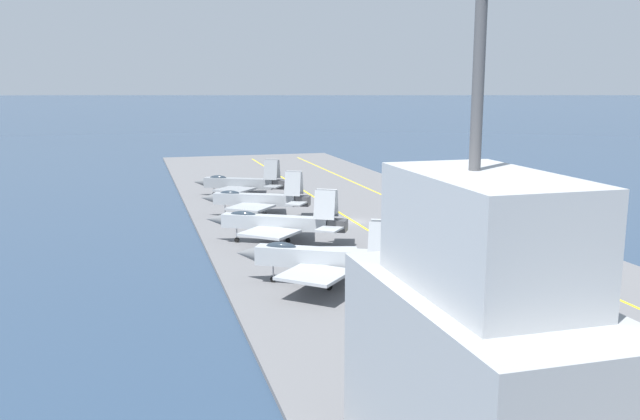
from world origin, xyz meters
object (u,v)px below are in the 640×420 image
at_px(parked_jet_third, 258,199).
at_px(crew_blue_vest, 590,295).
at_px(parked_jet_fourth, 241,183).
at_px(parked_jet_nearest, 323,258).
at_px(crew_green_vest, 388,244).
at_px(island_tower, 479,371).
at_px(crew_brown_vest, 385,193).
at_px(parked_jet_second, 279,222).

xyz_separation_m(parked_jet_third, crew_blue_vest, (-44.91, -20.32, -1.71)).
bearing_deg(parked_jet_third, crew_blue_vest, -155.66).
bearing_deg(crew_blue_vest, parked_jet_fourth, 17.34).
xyz_separation_m(parked_jet_nearest, parked_jet_third, (33.38, -0.02, -0.03)).
xyz_separation_m(crew_green_vest, crew_blue_vest, (-21.67, -9.89, -0.04)).
relative_size(parked_jet_nearest, island_tower, 0.70).
xyz_separation_m(parked_jet_third, crew_brown_vest, (9.97, -22.80, -1.63)).
bearing_deg(parked_jet_second, parked_jet_fourth, -1.92).
bearing_deg(crew_blue_vest, island_tower, 134.31).
xyz_separation_m(crew_blue_vest, crew_brown_vest, (54.88, -2.48, 0.08)).
distance_m(parked_jet_second, island_tower, 51.24).
relative_size(parked_jet_fourth, crew_green_vest, 9.03).
xyz_separation_m(parked_jet_third, parked_jet_fourth, (18.21, -0.61, -0.34)).
height_order(parked_jet_second, crew_blue_vest, parked_jet_second).
relative_size(crew_green_vest, crew_brown_vest, 0.96).
distance_m(parked_jet_third, island_tower, 67.64).
xyz_separation_m(crew_green_vest, crew_brown_vest, (33.21, -12.37, 0.04)).
relative_size(crew_blue_vest, island_tower, 0.07).
bearing_deg(crew_green_vest, parked_jet_nearest, 134.12).
bearing_deg(parked_jet_second, parked_jet_nearest, -178.23).
bearing_deg(crew_blue_vest, parked_jet_nearest, 60.45).
distance_m(parked_jet_nearest, crew_brown_vest, 49.02).
distance_m(parked_jet_nearest, crew_green_vest, 14.66).
height_order(parked_jet_second, parked_jet_fourth, parked_jet_second).
height_order(parked_jet_nearest, crew_blue_vest, parked_jet_nearest).
relative_size(parked_jet_nearest, parked_jet_third, 1.03).
relative_size(parked_jet_fourth, crew_blue_vest, 9.41).
height_order(parked_jet_nearest, crew_green_vest, parked_jet_nearest).
bearing_deg(parked_jet_third, crew_green_vest, -155.84).
bearing_deg(parked_jet_fourth, crew_brown_vest, -110.39).
bearing_deg(crew_brown_vest, parked_jet_second, 138.50).
xyz_separation_m(parked_jet_second, crew_blue_vest, (-28.49, -20.87, -1.75)).
distance_m(parked_jet_third, crew_brown_vest, 24.94).
bearing_deg(crew_green_vest, crew_brown_vest, -20.43).
bearing_deg(island_tower, crew_brown_vest, -18.28).
bearing_deg(parked_jet_nearest, crew_blue_vest, -119.55).
xyz_separation_m(parked_jet_third, island_tower, (-67.47, 2.79, 3.91)).
xyz_separation_m(parked_jet_nearest, crew_blue_vest, (-11.53, -20.34, -1.74)).
bearing_deg(crew_brown_vest, crew_blue_vest, 177.41).
bearing_deg(parked_jet_fourth, crew_green_vest, -166.68).
relative_size(parked_jet_nearest, crew_blue_vest, 9.62).
height_order(parked_jet_nearest, island_tower, island_tower).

